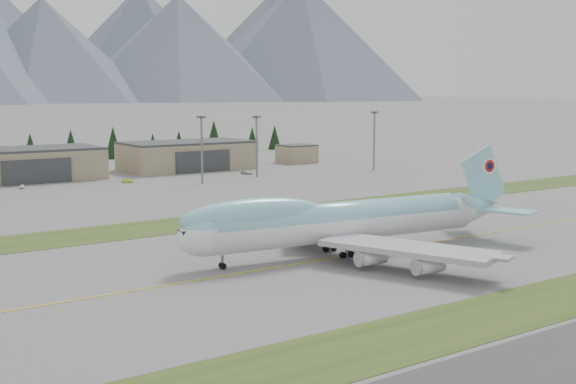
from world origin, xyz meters
TOP-DOWN VIEW (x-y plane):
  - ground at (0.00, 0.00)m, footprint 7000.00×7000.00m
  - grass_strip_near at (0.00, -38.00)m, footprint 400.00×14.00m
  - grass_strip_far at (0.00, 45.00)m, footprint 400.00×18.00m
  - taxiway_line_main at (0.00, 0.00)m, footprint 400.00×0.40m
  - boeing_747_freighter at (2.26, 1.72)m, footprint 71.97×61.63m
  - hangar_center at (-15.00, 149.90)m, footprint 48.00×26.60m
  - hangar_right at (45.00, 149.90)m, footprint 48.00×26.60m
  - control_shed at (95.00, 148.00)m, footprint 14.00×12.00m
  - floodlight_masts at (-3.06, 109.92)m, footprint 207.27×9.62m
  - service_vehicle_a at (-22.01, 128.22)m, footprint 2.26×3.73m
  - service_vehicle_b at (10.11, 123.62)m, footprint 3.95×1.86m
  - service_vehicle_c at (55.07, 122.69)m, footprint 3.28×5.00m
  - conifer_belt at (6.17, 211.77)m, footprint 267.47×14.27m

SIDE VIEW (x-z plane):
  - ground at x=0.00m, z-range 0.00..0.00m
  - grass_strip_near at x=0.00m, z-range -0.04..0.04m
  - grass_strip_far at x=0.00m, z-range -0.04..0.04m
  - taxiway_line_main at x=0.00m, z-range -0.01..0.01m
  - service_vehicle_a at x=-22.01m, z-range -0.59..0.59m
  - service_vehicle_b at x=10.11m, z-range -0.63..0.63m
  - service_vehicle_c at x=55.07m, z-range -0.67..0.67m
  - control_shed at x=95.00m, z-range 0.00..7.60m
  - hangar_center at x=-15.00m, z-range -0.01..10.79m
  - hangar_right at x=45.00m, z-range -0.01..10.79m
  - boeing_747_freighter at x=2.26m, z-range -3.22..15.69m
  - conifer_belt at x=6.17m, z-range -1.33..14.95m
  - floodlight_masts at x=-3.06m, z-range 3.98..26.78m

